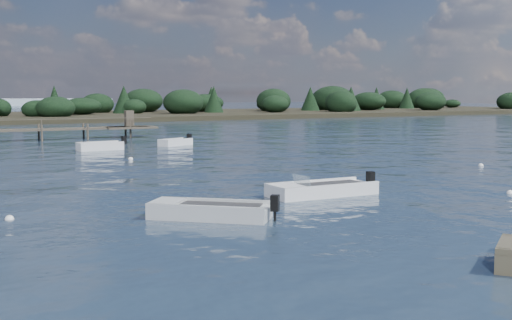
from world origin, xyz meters
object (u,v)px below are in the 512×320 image
dinghy_mid_white_a (322,192)px  dinghy_mid_grey (210,214)px  tender_far_grey_b (176,144)px  tender_far_white (100,148)px

dinghy_mid_white_a → dinghy_mid_grey: bearing=-159.3°
tender_far_grey_b → tender_far_white: 6.98m
tender_far_grey_b → tender_far_white: bearing=-167.9°
tender_far_white → dinghy_mid_white_a: bearing=-83.9°
dinghy_mid_white_a → tender_far_white: (-2.85, 26.69, 0.03)m
tender_far_grey_b → tender_far_white: tender_far_white is taller
dinghy_mid_white_a → dinghy_mid_grey: (-6.41, -2.42, 0.00)m
dinghy_mid_grey → tender_far_white: size_ratio=1.10×
dinghy_mid_grey → tender_far_white: bearing=83.0°
dinghy_mid_grey → tender_far_grey_b: size_ratio=1.25×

